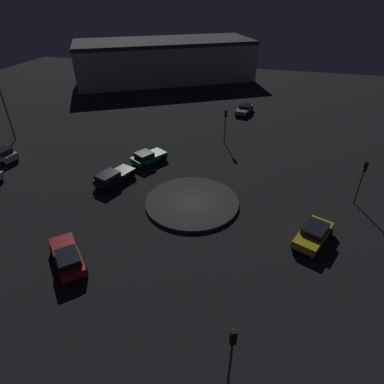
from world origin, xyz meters
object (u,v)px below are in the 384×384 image
Objects in this scene: car_red at (67,257)px; car_green at (148,157)px; car_black at (113,177)px; store_building at (165,60)px; car_yellow at (314,234)px; car_silver at (0,154)px; traffic_light_east at (225,120)px; traffic_light_west at (232,347)px; traffic_light_south at (363,175)px; car_grey at (244,109)px; streetlamp_north at (3,100)px.

car_green is (16.41, 0.17, 0.03)m from car_red.
store_building reaches higher than car_black.
car_yellow is 1.04× the size of car_red.
car_yellow is 0.99× the size of car_black.
store_building reaches higher than car_yellow.
car_silver reaches higher than car_red.
traffic_light_east is (24.16, -7.30, 2.36)m from car_red.
traffic_light_west is at bearing 2.54° from car_yellow.
traffic_light_east is (7.75, -7.46, 2.33)m from car_green.
traffic_light_south is at bearing 171.83° from car_yellow.
car_silver is at bearing 104.63° from car_black.
traffic_light_west reaches higher than car_silver.
traffic_light_east reaches higher than car_grey.
car_grey is 1.06× the size of traffic_light_south.
car_yellow is 0.59× the size of streetlamp_north.
store_building reaches higher than traffic_light_west.
car_silver is 1.01× the size of traffic_light_east.
car_grey is 1.04× the size of traffic_light_west.
streetlamp_north reaches higher than traffic_light_south.
car_red is 1.02× the size of traffic_light_west.
car_silver is at bearing 8.99° from car_red.
car_silver reaches higher than car_grey.
streetlamp_north is (4.24, 41.14, 2.25)m from traffic_light_south.
traffic_light_west reaches higher than traffic_light_east.
traffic_light_west is at bearing 159.22° from car_silver.
car_silver is (-23.48, 25.39, 0.07)m from car_grey.
car_grey is 34.58m from car_silver.
traffic_light_east is at bearing 3.57° from car_grey.
car_silver is 7.57m from streetlamp_north.
car_green is at bearing -157.08° from car_silver.
car_red is 0.95× the size of car_black.
car_grey is at bearing 108.17° from store_building.
car_grey is 25.69m from store_building.
traffic_light_west reaches higher than car_red.
traffic_light_west is at bearing -125.83° from streetlamp_north.
traffic_light_east is 0.56× the size of streetlamp_north.
car_black is at bearing -13.92° from car_grey.
traffic_light_east reaches higher than car_red.
car_grey is (36.14, -8.41, -0.03)m from car_red.
traffic_light_west is (-12.50, 4.74, 2.36)m from car_yellow.
car_grey is 33.67m from streetlamp_north.
traffic_light_south reaches higher than car_grey.
traffic_light_west is at bearing 81.82° from store_building.
traffic_light_west is at bearing 50.06° from traffic_light_south.
car_grey is at bearing -57.28° from streetlamp_north.
car_black reaches higher than car_grey.
car_yellow is 19.85m from car_green.
car_black is 1.06× the size of car_silver.
traffic_light_east is at bearing -61.10° from car_red.
traffic_light_south reaches higher than car_red.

